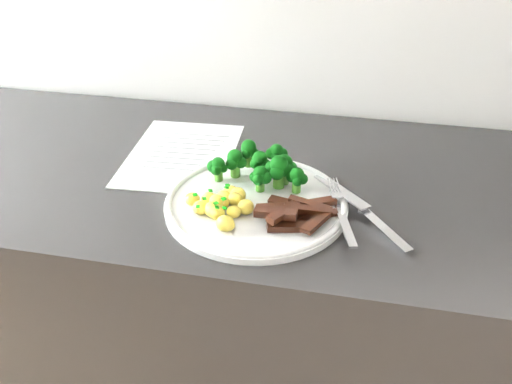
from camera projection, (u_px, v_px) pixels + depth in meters
name	position (u px, v px, depth m)	size (l,w,h in m)	color
counter	(217.00, 338.00, 1.24)	(2.35, 0.59, 0.88)	black
recipe_paper	(182.00, 154.00, 1.06)	(0.22, 0.30, 0.00)	white
plate	(256.00, 203.00, 0.90)	(0.30, 0.30, 0.02)	white
broccoli	(265.00, 166.00, 0.93)	(0.18, 0.11, 0.06)	#346C1A
potatoes	(222.00, 205.00, 0.87)	(0.12, 0.11, 0.04)	#E9D054
beef_strips	(297.00, 212.00, 0.85)	(0.13, 0.12, 0.03)	black
fork	(342.00, 214.00, 0.86)	(0.06, 0.20, 0.02)	silver
knife	(371.00, 219.00, 0.86)	(0.17, 0.20, 0.03)	silver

